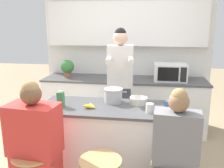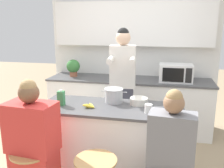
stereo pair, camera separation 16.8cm
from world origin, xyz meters
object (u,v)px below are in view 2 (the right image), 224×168
Objects in this scene: person_cooking at (123,92)px; person_wrapped_blanket at (33,150)px; kitchen_island at (111,143)px; potted_plant at (73,67)px; microwave at (176,73)px; cooking_pot at (114,95)px; banana_bunch at (89,106)px; coffee_cup_far at (149,109)px; fruit_bowl at (139,101)px; juice_carton at (61,98)px; coffee_cup_near at (167,106)px.

person_cooking is 1.33× the size of person_wrapped_blanket.
potted_plant reaches higher than kitchen_island.
person_cooking is at bearing -133.87° from microwave.
cooking_pot is 0.35m from banana_bunch.
coffee_cup_far is at bearing 30.88° from person_wrapped_blanket.
banana_bunch is at bearing -114.17° from person_cooking.
fruit_bowl is 0.40× the size of microwave.
potted_plant is (-1.03, 0.82, 0.18)m from person_cooking.
person_cooking reaches higher than coffee_cup_far.
juice_carton is (-0.57, -0.07, 0.54)m from kitchen_island.
cooking_pot reaches higher than kitchen_island.
juice_carton reaches higher than cooking_pot.
cooking_pot is at bearing 47.36° from banana_bunch.
coffee_cup_near is at bearing -13.25° from cooking_pot.
potted_plant is at bearing 178.42° from microwave.
coffee_cup_near is (0.33, -0.13, 0.01)m from fruit_bowl.
person_cooking is 8.48× the size of fruit_bowl.
potted_plant is (-0.43, 1.55, 0.08)m from juice_carton.
kitchen_island is at bearing -178.07° from coffee_cup_near.
cooking_pot is at bearing 145.99° from coffee_cup_far.
fruit_bowl is (0.28, -0.52, 0.05)m from person_cooking.
potted_plant is at bearing 131.80° from coffee_cup_far.
coffee_cup_far is 1.01m from juice_carton.
cooking_pot is 0.31m from fruit_bowl.
coffee_cup_near is at bearing 36.60° from coffee_cup_far.
kitchen_island is 1.73m from microwave.
cooking_pot is at bearing 176.34° from fruit_bowl.
microwave is (0.76, 1.44, 0.59)m from kitchen_island.
juice_carton is at bearing -134.29° from person_cooking.
person_wrapped_blanket is 2.57× the size of microwave.
potted_plant is at bearing 124.03° from kitchen_island.
kitchen_island is 0.67m from coffee_cup_far.
person_cooking is at bearing 68.49° from person_wrapped_blanket.
person_cooking is at bearing 118.49° from fruit_bowl.
person_wrapped_blanket reaches higher than potted_plant.
person_cooking is 15.58× the size of coffee_cup_near.
banana_bunch is at bearing -132.64° from cooking_pot.
person_cooking reaches higher than potted_plant.
kitchen_island is at bearing -153.76° from fruit_bowl.
juice_carton is at bearing -74.51° from potted_plant.
person_cooking is (0.02, 0.67, 0.44)m from kitchen_island.
potted_plant is at bearing 138.12° from coffee_cup_near.
potted_plant reaches higher than banana_bunch.
coffee_cup_far reaches higher than banana_bunch.
person_wrapped_blanket is 1.47m from coffee_cup_near.
banana_bunch is 0.34m from juice_carton.
potted_plant is at bearing 127.35° from cooking_pot.
person_cooking reaches higher than banana_bunch.
person_cooking reaches higher than microwave.
banana_bunch is at bearing -159.63° from kitchen_island.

